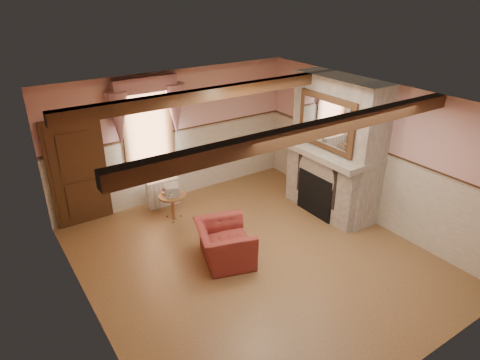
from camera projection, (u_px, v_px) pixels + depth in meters
floor at (255, 258)px, 7.52m from camera, size 5.50×6.00×0.01m
ceiling at (258, 103)px, 6.33m from camera, size 5.50×6.00×0.01m
wall_back at (175, 136)px, 9.18m from camera, size 5.50×0.02×2.80m
wall_front at (416, 288)px, 4.67m from camera, size 5.50×0.02×2.80m
wall_left at (84, 239)px, 5.54m from camera, size 0.02×6.00×2.80m
wall_right at (371, 152)px, 8.31m from camera, size 0.02×6.00×2.80m
wainscot at (255, 222)px, 7.20m from camera, size 5.50×6.00×1.50m
chair_rail at (256, 182)px, 6.88m from camera, size 5.50×6.00×0.08m
firebox at (317, 194)px, 8.79m from camera, size 0.20×0.95×0.90m
armchair at (224, 244)px, 7.35m from camera, size 1.17×1.25×0.67m
side_table at (173, 207)px, 8.65m from camera, size 0.71×0.71×0.55m
book_stack at (171, 190)px, 8.52m from camera, size 0.35×0.39×0.20m
radiator at (163, 193)px, 9.18m from camera, size 0.70×0.20×0.60m
bowl at (325, 143)px, 8.60m from camera, size 0.38×0.38×0.09m
mantel_clock at (310, 135)px, 8.90m from camera, size 0.14×0.24×0.20m
oil_lamp at (310, 132)px, 8.90m from camera, size 0.11×0.11×0.28m
candle_red at (352, 153)px, 8.03m from camera, size 0.06×0.06×0.16m
jar_yellow at (352, 154)px, 8.05m from camera, size 0.06×0.06×0.12m
fireplace at (336, 147)px, 8.60m from camera, size 0.85×2.00×2.80m
mantel at (330, 150)px, 8.52m from camera, size 1.05×2.05×0.12m
overmantel_mirror at (326, 123)px, 8.17m from camera, size 0.06×1.44×1.04m
door at (78, 174)px, 8.23m from camera, size 1.10×0.10×2.10m
window at (148, 130)px, 8.75m from camera, size 1.06×0.08×2.02m
window_drapes at (147, 102)px, 8.43m from camera, size 1.30×0.14×1.40m
ceiling_beam_front at (312, 131)px, 5.47m from camera, size 5.50×0.18×0.20m
ceiling_beam_back at (216, 93)px, 7.27m from camera, size 5.50×0.18×0.20m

